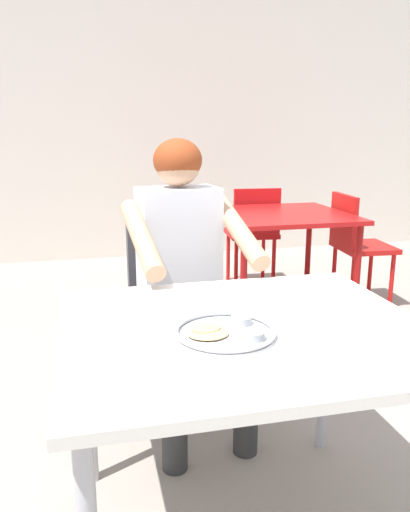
{
  "coord_description": "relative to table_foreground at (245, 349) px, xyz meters",
  "views": [
    {
      "loc": [
        -0.48,
        -1.32,
        1.28
      ],
      "look_at": [
        -0.12,
        0.24,
        0.88
      ],
      "focal_mm": 35.26,
      "sensor_mm": 36.0,
      "label": 1
    }
  ],
  "objects": [
    {
      "name": "chair_foreground",
      "position": [
        -0.06,
        0.93,
        -0.16
      ],
      "size": [
        0.44,
        0.47,
        0.86
      ],
      "color": "#3F3F44",
      "rests_on": "ground"
    },
    {
      "name": "diner_foreground",
      "position": [
        -0.04,
        0.71,
        0.09
      ],
      "size": [
        0.54,
        0.59,
        1.25
      ],
      "color": "#303030",
      "rests_on": "ground"
    },
    {
      "name": "table_foreground",
      "position": [
        0.0,
        0.0,
        0.0
      ],
      "size": [
        1.05,
        0.9,
        0.73
      ],
      "color": "silver",
      "rests_on": "ground"
    },
    {
      "name": "chair_red_right",
      "position": [
        1.49,
        1.98,
        -0.17
      ],
      "size": [
        0.41,
        0.43,
        0.83
      ],
      "color": "red",
      "rests_on": "ground"
    },
    {
      "name": "table_background_red",
      "position": [
        0.88,
        1.94,
        -0.02
      ],
      "size": [
        0.9,
        0.88,
        0.72
      ],
      "color": "#B71414",
      "rests_on": "ground"
    },
    {
      "name": "back_wall",
      "position": [
        0.06,
        3.89,
        1.04
      ],
      "size": [
        12.0,
        0.12,
        3.4
      ],
      "primitive_type": "cube",
      "color": "silver",
      "rests_on": "ground"
    },
    {
      "name": "chair_red_left",
      "position": [
        0.22,
        1.98,
        -0.17
      ],
      "size": [
        0.45,
        0.45,
        0.82
      ],
      "color": "#AB1312",
      "rests_on": "ground"
    },
    {
      "name": "thali_tray",
      "position": [
        -0.08,
        -0.06,
        0.09
      ],
      "size": [
        0.28,
        0.28,
        0.03
      ],
      "color": "#B7BABF",
      "rests_on": "table_foreground"
    },
    {
      "name": "chair_red_far",
      "position": [
        0.88,
        2.54,
        -0.16
      ],
      "size": [
        0.42,
        0.43,
        0.84
      ],
      "color": "red",
      "rests_on": "ground"
    }
  ]
}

